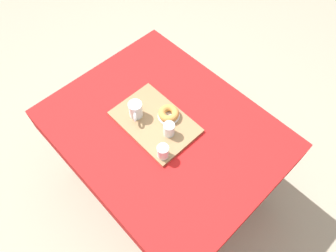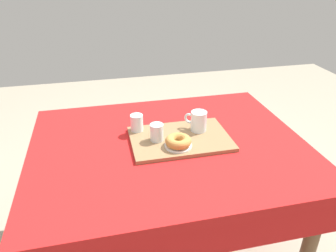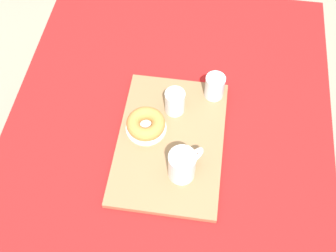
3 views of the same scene
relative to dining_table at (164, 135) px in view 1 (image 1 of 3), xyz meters
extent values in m
plane|color=gray|center=(0.00, 0.00, -0.64)|extent=(6.00, 6.00, 0.00)
cube|color=red|center=(0.00, 0.00, 0.07)|extent=(1.26, 1.00, 0.04)
cube|color=red|center=(0.00, -0.50, -0.02)|extent=(1.26, 0.01, 0.14)
cube|color=red|center=(0.00, 0.50, -0.02)|extent=(1.26, 0.01, 0.14)
cube|color=red|center=(-0.63, 0.00, -0.02)|extent=(0.01, 1.00, 0.14)
cube|color=red|center=(0.63, 0.00, -0.02)|extent=(0.01, 1.00, 0.14)
cylinder|color=brown|center=(-0.54, -0.41, -0.30)|extent=(0.06, 0.06, 0.69)
cylinder|color=brown|center=(0.54, -0.41, -0.30)|extent=(0.06, 0.06, 0.69)
cylinder|color=brown|center=(0.54, 0.41, -0.30)|extent=(0.06, 0.06, 0.69)
cube|color=olive|center=(0.06, 0.01, 0.10)|extent=(0.46, 0.31, 0.02)
cylinder|color=white|center=(0.16, 0.06, 0.15)|extent=(0.08, 0.08, 0.10)
cylinder|color=#84380F|center=(0.16, 0.06, 0.14)|extent=(0.07, 0.07, 0.07)
torus|color=white|center=(0.12, 0.10, 0.16)|extent=(0.05, 0.05, 0.05)
cylinder|color=white|center=(-0.05, 0.01, 0.15)|extent=(0.06, 0.06, 0.08)
cylinder|color=silver|center=(-0.05, 0.01, 0.12)|extent=(0.05, 0.05, 0.03)
cylinder|color=white|center=(-0.13, 0.13, 0.15)|extent=(0.06, 0.06, 0.08)
cylinder|color=silver|center=(-0.13, 0.13, 0.13)|extent=(0.05, 0.05, 0.05)
cylinder|color=white|center=(0.03, -0.06, 0.11)|extent=(0.12, 0.12, 0.01)
torus|color=#BC7F3D|center=(0.03, -0.06, 0.13)|extent=(0.12, 0.12, 0.04)
camera|label=1|loc=(-0.67, 0.61, 1.54)|focal=33.12mm
camera|label=2|loc=(-0.29, -1.25, 0.86)|focal=34.61mm
camera|label=3|loc=(0.69, 0.10, 1.19)|focal=45.06mm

